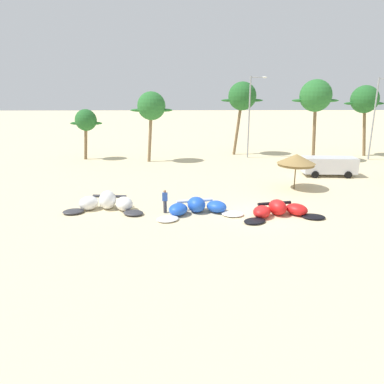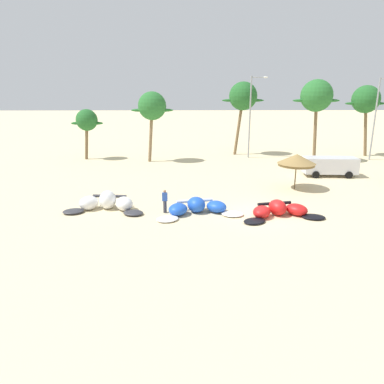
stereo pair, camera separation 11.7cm
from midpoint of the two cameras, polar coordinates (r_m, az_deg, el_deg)
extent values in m
plane|color=beige|center=(24.59, 10.76, -3.45)|extent=(260.00, 260.00, 0.00)
ellipsoid|color=#333338|center=(25.57, -18.56, -2.96)|extent=(1.65, 1.46, 0.26)
ellipsoid|color=white|center=(25.91, -16.30, -1.70)|extent=(1.78, 1.81, 0.96)
ellipsoid|color=white|center=(25.75, -13.46, -1.21)|extent=(1.27, 1.51, 1.29)
ellipsoid|color=white|center=(25.17, -10.90, -1.85)|extent=(1.69, 1.79, 0.96)
ellipsoid|color=#333338|center=(24.31, -9.51, -3.29)|extent=(1.76, 1.63, 0.26)
cylinder|color=#333338|center=(26.17, -13.16, -0.66)|extent=(2.43, 0.44, 0.22)
cube|color=#333338|center=(25.62, -13.55, -1.30)|extent=(0.92, 0.58, 0.04)
ellipsoid|color=white|center=(23.00, -4.05, -4.30)|extent=(1.88, 1.80, 0.21)
ellipsoid|color=blue|center=(23.87, -2.37, -2.78)|extent=(1.70, 1.83, 0.78)
ellipsoid|color=blue|center=(24.40, 0.57, -2.01)|extent=(1.48, 1.68, 1.05)
ellipsoid|color=blue|center=(24.46, 3.81, -2.33)|extent=(1.90, 1.89, 0.78)
ellipsoid|color=white|center=(24.01, 6.36, -3.48)|extent=(1.63, 1.42, 0.21)
cylinder|color=white|center=(24.84, 0.30, -1.40)|extent=(2.56, 0.74, 0.23)
cube|color=white|center=(24.26, 0.65, -2.11)|extent=(1.02, 0.70, 0.04)
ellipsoid|color=black|center=(22.94, 9.84, -4.57)|extent=(1.86, 1.72, 0.21)
ellipsoid|color=red|center=(23.84, 10.95, -3.12)|extent=(1.66, 1.84, 0.76)
ellipsoid|color=red|center=(24.55, 13.38, -2.38)|extent=(1.36, 1.68, 1.03)
ellipsoid|color=red|center=(24.86, 16.25, -2.68)|extent=(1.86, 1.86, 0.76)
ellipsoid|color=black|center=(24.64, 18.71, -3.74)|extent=(1.68, 1.37, 0.21)
cylinder|color=black|center=(24.98, 12.90, -1.77)|extent=(2.38, 0.62, 0.22)
cube|color=black|center=(24.42, 13.52, -2.48)|extent=(0.94, 0.68, 0.04)
cylinder|color=brown|center=(31.24, 16.03, 2.45)|extent=(0.10, 0.10, 2.19)
cone|color=olive|center=(30.95, 16.24, 5.13)|extent=(3.15, 3.15, 0.79)
cylinder|color=olive|center=(31.04, 16.17, 4.24)|extent=(3.00, 3.00, 0.20)
cube|color=silver|center=(37.09, 20.97, 4.07)|extent=(5.09, 2.24, 1.50)
cube|color=black|center=(36.63, 18.98, 4.54)|extent=(1.37, 1.95, 0.56)
cylinder|color=black|center=(35.89, 18.99, 2.66)|extent=(0.69, 0.29, 0.68)
cylinder|color=black|center=(37.68, 18.19, 3.33)|extent=(0.69, 0.29, 0.68)
cylinder|color=black|center=(36.89, 23.58, 2.53)|extent=(0.69, 0.29, 0.68)
cylinder|color=black|center=(38.63, 22.60, 3.20)|extent=(0.69, 0.29, 0.68)
cylinder|color=#383842|center=(24.33, -4.46, -2.36)|extent=(0.24, 0.24, 0.85)
cube|color=#2D51A8|center=(24.12, -4.50, -0.77)|extent=(0.36, 0.22, 0.56)
sphere|color=#9E7051|center=(24.01, -4.52, 0.12)|extent=(0.20, 0.20, 0.20)
cylinder|color=brown|center=(44.96, -16.69, 7.98)|extent=(0.76, 0.36, 4.69)
sphere|color=#236028|center=(44.67, -16.67, 10.96)|extent=(2.53, 2.53, 2.53)
ellipsoid|color=#236028|center=(44.98, -17.90, 10.40)|extent=(1.77, 0.50, 0.36)
ellipsoid|color=#236028|center=(44.45, -15.35, 10.55)|extent=(1.77, 0.50, 0.36)
cylinder|color=#7F6647|center=(41.84, -6.79, 9.15)|extent=(0.84, 0.36, 6.37)
sphere|color=#286B2D|center=(41.57, -6.59, 13.51)|extent=(3.19, 3.19, 3.19)
ellipsoid|color=#286B2D|center=(41.72, -8.36, 12.80)|extent=(2.23, 0.50, 0.36)
ellipsoid|color=#286B2D|center=(41.50, -4.77, 12.90)|extent=(2.23, 0.50, 0.36)
cylinder|color=brown|center=(46.73, 7.28, 10.45)|extent=(1.18, 0.36, 7.36)
sphere|color=#236028|center=(46.59, 7.96, 14.95)|extent=(3.52, 3.52, 3.52)
ellipsoid|color=#236028|center=(46.40, 6.16, 14.35)|extent=(2.47, 0.50, 0.36)
ellipsoid|color=#236028|center=(46.85, 9.69, 14.24)|extent=(2.47, 0.50, 0.36)
cylinder|color=brown|center=(44.12, 18.89, 9.49)|extent=(0.75, 0.36, 7.48)
sphere|color=#286B2D|center=(43.84, 19.09, 14.35)|extent=(3.58, 3.58, 3.58)
ellipsoid|color=#286B2D|center=(43.39, 17.20, 13.79)|extent=(2.51, 0.50, 0.36)
ellipsoid|color=#286B2D|center=(44.36, 20.81, 13.51)|extent=(2.51, 0.50, 0.36)
cylinder|color=brown|center=(50.19, 25.76, 9.19)|extent=(1.19, 0.36, 6.99)
sphere|color=#236028|center=(49.81, 25.81, 13.20)|extent=(3.35, 3.35, 3.35)
ellipsoid|color=#236028|center=(49.24, 24.32, 12.77)|extent=(2.35, 0.50, 0.36)
ellipsoid|color=#236028|center=(50.44, 27.13, 12.48)|extent=(2.35, 0.50, 0.36)
cylinder|color=gray|center=(44.47, 9.02, 11.61)|extent=(0.18, 0.18, 9.68)
cylinder|color=gray|center=(44.53, 10.37, 17.60)|extent=(1.64, 0.10, 0.10)
ellipsoid|color=silver|center=(44.70, 11.45, 17.54)|extent=(0.56, 0.24, 0.20)
cylinder|color=gray|center=(47.62, 26.94, 10.26)|extent=(0.18, 0.18, 9.47)
camera|label=1|loc=(0.06, -90.13, -0.04)|focal=33.38mm
camera|label=2|loc=(0.06, 89.87, 0.04)|focal=33.38mm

